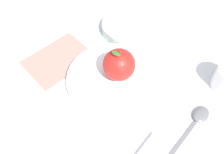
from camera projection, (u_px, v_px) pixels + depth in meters
ground_plane at (121, 90)px, 0.60m from camera, size 2.40×2.40×0.00m
dinner_plate at (112, 79)px, 0.61m from camera, size 0.23×0.23×0.02m
apple at (119, 65)px, 0.57m from camera, size 0.08×0.08×0.09m
side_bowl at (126, 27)px, 0.71m from camera, size 0.14×0.14×0.03m
knife at (157, 133)px, 0.53m from camera, size 0.23×0.08×0.01m
spoon at (197, 120)px, 0.55m from camera, size 0.17×0.06×0.01m
linen_napkin at (58, 59)px, 0.66m from camera, size 0.18×0.15×0.00m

